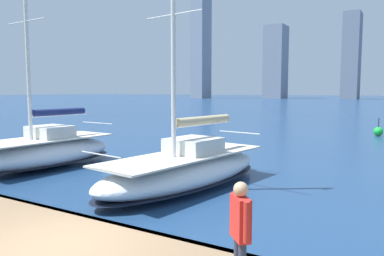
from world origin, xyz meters
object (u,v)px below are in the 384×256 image
person_red_shirt (240,225)px  sailboat_tan (186,169)px  sailboat_navy (43,151)px  channel_buoy (378,131)px

person_red_shirt → sailboat_tan: bearing=-52.7°
sailboat_navy → channel_buoy: sailboat_navy is taller
channel_buoy → sailboat_navy: bearing=60.0°
channel_buoy → person_red_shirt: bearing=90.6°
sailboat_tan → person_red_shirt: size_ratio=5.78×
sailboat_tan → person_red_shirt: bearing=127.3°
sailboat_navy → channel_buoy: 24.27m
person_red_shirt → sailboat_navy: bearing=-26.5°
sailboat_tan → channel_buoy: size_ratio=6.60×
sailboat_navy → person_red_shirt: 13.91m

